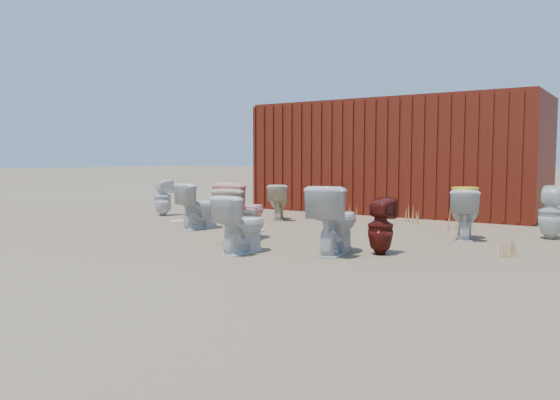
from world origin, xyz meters
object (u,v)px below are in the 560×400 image
Objects in this scene: toilet_back_a at (163,197)px; toilet_back_yellowlid at (464,214)px; toilet_front_a at (200,206)px; toilet_front_pink at (243,211)px; toilet_front_e at (335,220)px; shipping_container at (397,157)px; toilet_back_e at (551,212)px; toilet_back_beige_left at (278,202)px; toilet_front_c at (242,224)px; toilet_back_beige_right at (238,215)px; toilet_front_maroon at (381,226)px; loose_tank at (241,227)px.

toilet_back_yellowlid is (6.00, 0.20, -0.01)m from toilet_back_a.
toilet_front_pink is at bearing 168.53° from toilet_front_a.
toilet_front_e is 1.13× the size of toilet_back_a.
shipping_container is 4.41m from toilet_back_e.
toilet_back_yellowlid is (3.64, -0.51, 0.03)m from toilet_back_beige_left.
toilet_back_beige_right is (-0.60, 0.68, 0.02)m from toilet_front_c.
toilet_front_pink is 1.20× the size of toilet_front_maroon.
toilet_front_pink is 1.10× the size of toilet_back_beige_right.
toilet_front_e is (3.00, -0.85, 0.04)m from toilet_front_a.
toilet_front_maroon is 0.92× the size of toilet_back_a.
loose_tank is (-0.16, 0.26, -0.21)m from toilet_back_beige_right.
toilet_front_c is 1.72m from toilet_front_maroon.
toilet_back_beige_right is 0.37m from loose_tank.
shipping_container reaches higher than toilet_back_a.
toilet_back_e is (3.70, 2.57, -0.03)m from toilet_front_pink.
toilet_back_yellowlid reaches higher than toilet_front_maroon.
loose_tank is (3.27, -1.59, -0.20)m from toilet_back_a.
toilet_front_c is 0.90m from toilet_back_beige_right.
toilet_front_c is 0.93× the size of toilet_back_e.
toilet_back_yellowlid is at bearing 1.68° from loose_tank.
toilet_front_maroon is at bearing -177.34° from toilet_back_a.
shipping_container reaches higher than toilet_back_beige_left.
toilet_front_e reaches higher than toilet_front_maroon.
toilet_back_beige_right reaches higher than toilet_back_beige_left.
toilet_front_a is 1.61m from toilet_back_beige_right.
toilet_front_pink is at bearing 19.68° from toilet_back_yellowlid.
toilet_front_c is 0.99× the size of toilet_back_yellowlid.
shipping_container is at bearing -115.95° from toilet_back_a.
loose_tank is (0.91, -2.31, -0.17)m from toilet_back_beige_left.
toilet_back_a is at bearing -38.00° from toilet_back_beige_right.
toilet_front_c is at bearing 33.67° from toilet_front_maroon.
toilet_front_pink is 3.24m from toilet_back_yellowlid.
toilet_front_a is 1.10× the size of toilet_front_maroon.
toilet_back_beige_left is 4.69m from toilet_back_e.
shipping_container is at bearing -97.57° from toilet_front_a.
toilet_back_beige_left is 0.89× the size of toilet_back_beige_right.
shipping_container is 12.00× the size of loose_tank.
toilet_back_a is 3.64m from loose_tank.
toilet_back_beige_right is (1.41, -0.76, -0.00)m from toilet_front_a.
loose_tank is at bearing 169.42° from toilet_front_a.
toilet_front_maroon is at bearing 175.54° from toilet_back_beige_right.
toilet_front_a reaches higher than toilet_front_maroon.
toilet_front_e is (1.41, -5.48, -0.77)m from shipping_container.
toilet_back_a is at bearing 122.31° from loose_tank.
toilet_back_yellowlid is at bearing -151.04° from toilet_back_beige_right.
toilet_front_c is (0.42, -6.08, -0.84)m from shipping_container.
toilet_back_a is 0.99× the size of toilet_back_beige_right.
toilet_front_maroon is (1.90, -5.21, -0.85)m from shipping_container.
toilet_front_a is 1.05× the size of toilet_front_c.
toilet_front_a is at bearing 171.04° from toilet_back_a.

